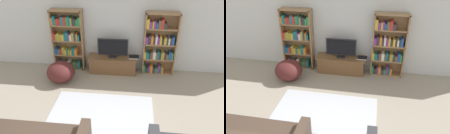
{
  "view_description": "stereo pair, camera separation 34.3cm",
  "coord_description": "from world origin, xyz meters",
  "views": [
    {
      "loc": [
        0.49,
        -1.88,
        3.44
      ],
      "look_at": [
        -0.03,
        2.97,
        0.7
      ],
      "focal_mm": 35.0,
      "sensor_mm": 36.0,
      "label": 1
    },
    {
      "loc": [
        0.83,
        -1.83,
        3.44
      ],
      "look_at": [
        -0.03,
        2.97,
        0.7
      ],
      "focal_mm": 35.0,
      "sensor_mm": 36.0,
      "label": 2
    }
  ],
  "objects": [
    {
      "name": "wall_back",
      "position": [
        0.0,
        4.23,
        1.3
      ],
      "size": [
        8.8,
        0.06,
        2.6
      ],
      "color": "silver",
      "rests_on": "ground_plane"
    },
    {
      "name": "bookshelf_left",
      "position": [
        -1.48,
        4.05,
        0.91
      ],
      "size": [
        0.93,
        0.3,
        1.86
      ],
      "color": "#93704C",
      "rests_on": "ground_plane"
    },
    {
      "name": "bookshelf_right",
      "position": [
        1.21,
        4.05,
        0.89
      ],
      "size": [
        0.93,
        0.3,
        1.86
      ],
      "color": "#93704C",
      "rests_on": "ground_plane"
    },
    {
      "name": "tv_stand",
      "position": [
        -0.11,
        3.93,
        0.25
      ],
      "size": [
        1.47,
        0.48,
        0.5
      ],
      "color": "brown",
      "rests_on": "ground_plane"
    },
    {
      "name": "television",
      "position": [
        -0.11,
        3.92,
        0.81
      ],
      "size": [
        0.89,
        0.16,
        0.58
      ],
      "color": "black",
      "rests_on": "tv_stand"
    },
    {
      "name": "laptop",
      "position": [
        0.52,
        3.97,
        0.51
      ],
      "size": [
        0.31,
        0.25,
        0.03
      ],
      "color": "silver",
      "rests_on": "tv_stand"
    },
    {
      "name": "area_rug",
      "position": [
        -0.17,
        2.0,
        0.01
      ],
      "size": [
        2.4,
        1.42,
        0.02
      ],
      "color": "#B2B7C1",
      "rests_on": "ground_plane"
    },
    {
      "name": "beanbag_ottoman",
      "position": [
        -1.53,
        3.26,
        0.29
      ],
      "size": [
        0.79,
        0.79,
        0.58
      ],
      "primitive_type": "ellipsoid",
      "color": "#4C1E1E",
      "rests_on": "ground_plane"
    }
  ]
}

